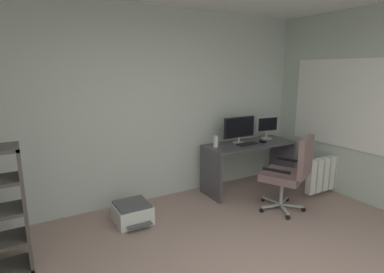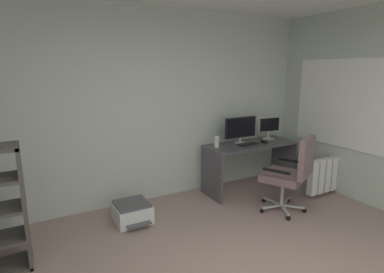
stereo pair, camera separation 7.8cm
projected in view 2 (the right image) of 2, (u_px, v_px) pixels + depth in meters
The scene contains 12 objects.
wall_back at pixel (136, 108), 4.24m from camera, with size 5.50×0.10×2.70m, color silver.
window_pane at pixel (343, 104), 4.49m from camera, with size 0.01×1.52×1.20m, color white.
window_frame at pixel (343, 104), 4.49m from camera, with size 0.02×1.60×1.28m, color white.
desk at pixel (251, 156), 4.80m from camera, with size 1.48×0.56×0.75m.
monitor_main at pixel (241, 128), 4.73m from camera, with size 0.56×0.18×0.41m.
monitor_secondary at pixel (269, 126), 5.01m from camera, with size 0.39×0.18×0.36m.
keyboard at pixel (248, 144), 4.66m from camera, with size 0.34×0.13×0.02m, color black.
computer_mouse at pixel (264, 142), 4.78m from camera, with size 0.06×0.10×0.03m, color black.
desktop_speaker at pixel (217, 142), 4.50m from camera, with size 0.07×0.07×0.17m, color silver.
office_chair at pixel (291, 171), 4.00m from camera, with size 0.70×0.72×1.04m.
printer at pixel (132, 212), 3.85m from camera, with size 0.43×0.53×0.24m.
radiator at pixel (332, 173), 4.68m from camera, with size 0.97×0.10×0.52m.
Camera 2 is at (-1.37, -1.26, 1.87)m, focal length 28.76 mm.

